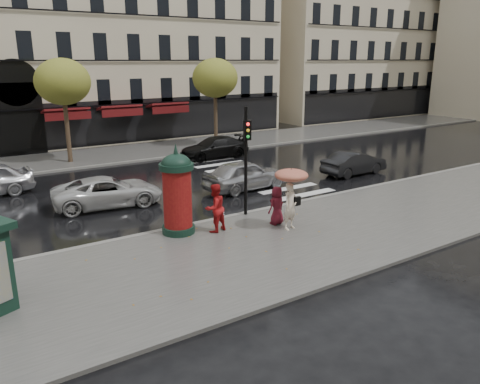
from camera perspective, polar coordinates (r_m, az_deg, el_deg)
ground at (r=17.21m, az=1.65°, el=-6.48°), size 160.00×160.00×0.00m
near_sidewalk at (r=16.81m, az=2.63°, el=-6.83°), size 90.00×7.00×0.12m
far_sidewalk at (r=33.93m, az=-17.07°, el=4.16°), size 90.00×6.00×0.12m
near_kerb at (r=19.56m, az=-3.39°, el=-3.48°), size 90.00×0.25×0.14m
far_kerb at (r=31.12m, az=-15.47°, el=3.29°), size 90.00×0.25×0.14m
zebra_crossing at (r=28.00m, az=0.49°, el=2.37°), size 3.60×11.75×0.01m
bldg_far_corner at (r=45.86m, az=-14.86°, el=21.35°), size 26.00×14.00×22.90m
bldg_far_right at (r=61.12m, az=12.53°, el=20.00°), size 24.00×14.00×22.90m
tree_far_left at (r=31.87m, az=-20.81°, el=12.41°), size 3.40×3.40×6.64m
tree_far_right at (r=35.97m, az=-3.05°, el=13.67°), size 3.40×3.40×6.64m
woman_umbrella at (r=18.05m, az=6.24°, el=0.39°), size 1.29×1.29×2.48m
woman_red at (r=17.91m, az=-3.08°, el=-1.96°), size 1.06×0.91×1.89m
man_burgundy at (r=18.79m, az=4.50°, el=-1.65°), size 0.84×0.62×1.56m
morris_column at (r=17.72m, az=-7.66°, el=0.15°), size 1.29×1.29×3.47m
traffic_light at (r=19.35m, az=0.78°, el=5.02°), size 0.34×0.45×4.58m
car_silver at (r=24.24m, az=0.59°, el=2.13°), size 4.71×2.17×1.56m
car_darkgrey at (r=28.27m, az=13.73°, el=3.47°), size 4.23×1.60×1.38m
car_white at (r=22.33m, az=-15.80°, el=0.05°), size 5.18×2.91×1.37m
car_black at (r=32.20m, az=-3.16°, el=5.42°), size 4.95×2.10×1.43m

